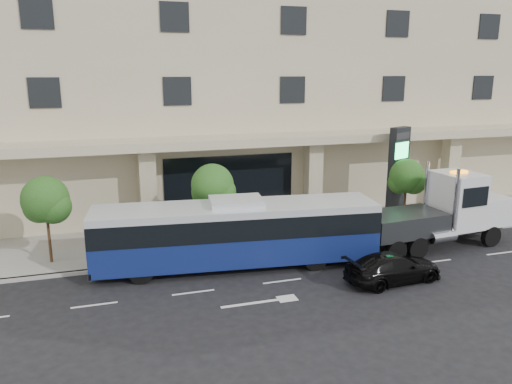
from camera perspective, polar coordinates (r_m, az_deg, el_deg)
ground at (r=23.92m, az=1.77°, el=-8.76°), size 120.00×120.00×0.00m
sidewalk at (r=28.37m, az=-1.49°, el=-4.93°), size 120.00×6.00×0.15m
curb at (r=25.66m, az=0.32°, el=-6.97°), size 120.00×0.30×0.15m
convention_center at (r=37.04m, az=-6.08°, el=14.93°), size 60.00×17.60×20.00m
tree_left at (r=25.39m, az=-22.86°, el=-1.13°), size 2.27×2.20×4.22m
tree_mid at (r=25.73m, az=-4.93°, el=0.45°), size 2.28×2.20×4.38m
tree_right at (r=30.27m, az=16.87°, el=1.48°), size 2.10×2.00×4.04m
city_bus at (r=23.64m, az=-2.26°, el=-4.60°), size 13.55×4.22×3.38m
tow_truck at (r=28.13m, az=20.52°, el=-2.27°), size 9.75×3.05×4.42m
black_sedan at (r=23.14m, az=15.41°, el=-8.32°), size 4.67×2.27×1.31m
signage_pylon at (r=31.09m, az=15.89°, el=1.94°), size 1.51×1.05×5.77m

